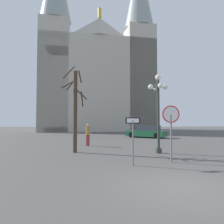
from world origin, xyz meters
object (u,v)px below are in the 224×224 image
cathedral (98,71)px  one_way_arrow_sign (133,134)px  stop_sign (171,122)px  street_lamp (158,104)px  pedestrian_walking (88,132)px  parked_car_near_green (147,132)px  bare_tree (75,107)px

cathedral → one_way_arrow_sign: size_ratio=17.04×
stop_sign → street_lamp: size_ratio=0.56×
stop_sign → pedestrian_walking: 7.91m
street_lamp → parked_car_near_green: 11.66m
parked_car_near_green → pedestrian_walking: size_ratio=2.70×
stop_sign → parked_car_near_green: stop_sign is taller
one_way_arrow_sign → parked_car_near_green: bearing=73.7°
bare_tree → pedestrian_walking: 3.71m
street_lamp → stop_sign: bearing=-94.8°
street_lamp → bare_tree: bare_tree is taller
cathedral → bare_tree: bearing=-93.0°
cathedral → pedestrian_walking: bearing=-91.8°
parked_car_near_green → stop_sign: bearing=-99.3°
bare_tree → pedestrian_walking: (0.67, 3.19, -1.77)m
one_way_arrow_sign → street_lamp: street_lamp is taller
stop_sign → parked_car_near_green: 14.23m
bare_tree → cathedral: bearing=87.0°
pedestrian_walking → cathedral: bearing=88.2°
cathedral → stop_sign: (3.51, -30.97, -10.16)m
bare_tree → parked_car_near_green: (7.25, 10.58, -2.17)m
cathedral → parked_car_near_green: bearing=-71.1°
one_way_arrow_sign → pedestrian_walking: (-2.33, 7.13, -0.34)m
stop_sign → pedestrian_walking: stop_sign is taller
street_lamp → parked_car_near_green: size_ratio=1.03×
one_way_arrow_sign → street_lamp: 4.28m
parked_car_near_green → pedestrian_walking: 9.90m
one_way_arrow_sign → street_lamp: (2.19, 3.29, 1.64)m
one_way_arrow_sign → pedestrian_walking: 7.51m
stop_sign → bare_tree: 6.08m
cathedral → stop_sign: 32.78m
cathedral → pedestrian_walking: (-0.77, -24.38, -11.02)m
one_way_arrow_sign → cathedral: bearing=92.8°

